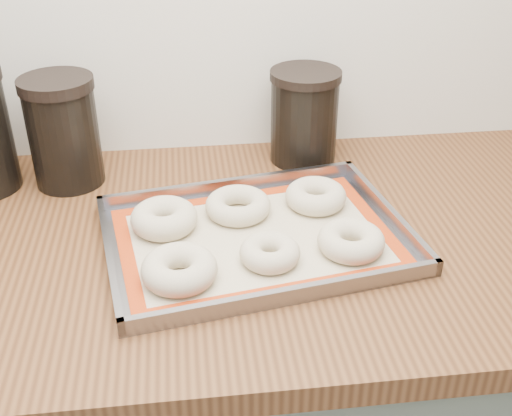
{
  "coord_description": "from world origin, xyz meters",
  "views": [
    {
      "loc": [
        -0.03,
        0.82,
        1.46
      ],
      "look_at": [
        0.07,
        1.65,
        0.96
      ],
      "focal_mm": 45.0,
      "sensor_mm": 36.0,
      "label": 1
    }
  ],
  "objects": [
    {
      "name": "canister_mid",
      "position": [
        -0.24,
        1.88,
        1.0
      ],
      "size": [
        0.13,
        0.13,
        0.2
      ],
      "color": "black",
      "rests_on": "countertop"
    },
    {
      "name": "bagel_front_mid",
      "position": [
        0.09,
        1.58,
        0.92
      ],
      "size": [
        0.1,
        0.1,
        0.03
      ],
      "primitive_type": "torus",
      "rotation": [
        0.0,
        0.0,
        -0.17
      ],
      "color": "beige",
      "rests_on": "baking_mat"
    },
    {
      "name": "baking_tray",
      "position": [
        0.07,
        1.65,
        0.91
      ],
      "size": [
        0.51,
        0.4,
        0.03
      ],
      "rotation": [
        0.0,
        0.0,
        0.17
      ],
      "color": "gray",
      "rests_on": "countertop"
    },
    {
      "name": "bagel_back_right",
      "position": [
        0.19,
        1.73,
        0.92
      ],
      "size": [
        0.13,
        0.13,
        0.04
      ],
      "primitive_type": "torus",
      "rotation": [
        0.0,
        0.0,
        0.3
      ],
      "color": "beige",
      "rests_on": "baking_mat"
    },
    {
      "name": "baking_mat",
      "position": [
        0.07,
        1.65,
        0.9
      ],
      "size": [
        0.46,
        0.36,
        0.0
      ],
      "rotation": [
        0.0,
        0.0,
        0.17
      ],
      "color": "#C6B793",
      "rests_on": "baking_tray"
    },
    {
      "name": "countertop",
      "position": [
        0.0,
        1.68,
        0.88
      ],
      "size": [
        3.06,
        0.68,
        0.04
      ],
      "primitive_type": "cube",
      "color": "brown",
      "rests_on": "cabinet"
    },
    {
      "name": "bagel_back_mid",
      "position": [
        0.05,
        1.72,
        0.92
      ],
      "size": [
        0.14,
        0.14,
        0.03
      ],
      "primitive_type": "torus",
      "rotation": [
        0.0,
        0.0,
        0.41
      ],
      "color": "beige",
      "rests_on": "baking_mat"
    },
    {
      "name": "bagel_front_left",
      "position": [
        -0.05,
        1.55,
        0.92
      ],
      "size": [
        0.13,
        0.13,
        0.04
      ],
      "primitive_type": "torus",
      "rotation": [
        0.0,
        0.0,
        0.27
      ],
      "color": "beige",
      "rests_on": "baking_mat"
    },
    {
      "name": "canister_right",
      "position": [
        0.2,
        1.92,
        0.99
      ],
      "size": [
        0.13,
        0.13,
        0.18
      ],
      "color": "black",
      "rests_on": "countertop"
    },
    {
      "name": "bagel_back_left",
      "position": [
        -0.07,
        1.69,
        0.92
      ],
      "size": [
        0.14,
        0.14,
        0.04
      ],
      "primitive_type": "torus",
      "rotation": [
        0.0,
        0.0,
        0.4
      ],
      "color": "beige",
      "rests_on": "baking_mat"
    },
    {
      "name": "bagel_front_right",
      "position": [
        0.21,
        1.59,
        0.92
      ],
      "size": [
        0.14,
        0.14,
        0.04
      ],
      "primitive_type": "torus",
      "rotation": [
        0.0,
        0.0,
        0.48
      ],
      "color": "beige",
      "rests_on": "baking_mat"
    }
  ]
}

